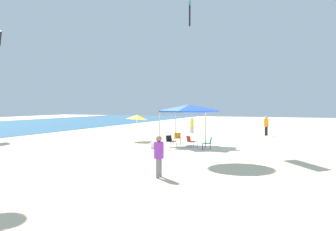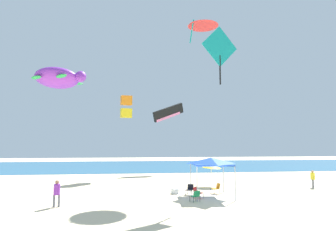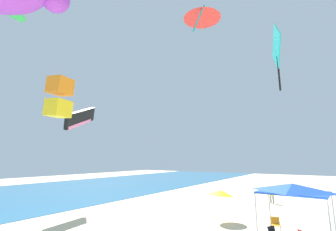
{
  "view_description": "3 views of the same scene",
  "coord_description": "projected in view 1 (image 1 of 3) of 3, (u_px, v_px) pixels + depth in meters",
  "views": [
    {
      "loc": [
        -23.17,
        -6.64,
        2.99
      ],
      "look_at": [
        0.38,
        2.78,
        2.17
      ],
      "focal_mm": 36.5,
      "sensor_mm": 36.0,
      "label": 1
    },
    {
      "loc": [
        -5.41,
        -20.52,
        4.15
      ],
      "look_at": [
        -1.36,
        13.35,
        7.47
      ],
      "focal_mm": 30.04,
      "sensor_mm": 36.0,
      "label": 2
    },
    {
      "loc": [
        -15.25,
        -0.65,
        4.41
      ],
      "look_at": [
        -1.36,
        8.62,
        7.5
      ],
      "focal_mm": 25.06,
      "sensor_mm": 36.0,
      "label": 3
    }
  ],
  "objects": [
    {
      "name": "person_far_stroller",
      "position": [
        159.0,
        153.0,
        13.97
      ],
      "size": [
        0.46,
        0.41,
        1.72
      ],
      "rotation": [
        0.0,
        0.0,
        0.07
      ],
      "color": "slate",
      "rests_on": "ground"
    },
    {
      "name": "ground",
      "position": [
        203.0,
        148.0,
        24.07
      ],
      "size": [
        120.0,
        120.0,
        0.1
      ],
      "primitive_type": "cube",
      "color": "beige"
    },
    {
      "name": "person_kite_handler",
      "position": [
        266.0,
        124.0,
        32.81
      ],
      "size": [
        0.49,
        0.45,
        1.88
      ],
      "rotation": [
        0.0,
        0.0,
        2.86
      ],
      "color": "black",
      "rests_on": "ground"
    },
    {
      "name": "beach_umbrella",
      "position": [
        137.0,
        117.0,
        28.17
      ],
      "size": [
        1.88,
        1.87,
        2.23
      ],
      "color": "silver",
      "rests_on": "ground"
    },
    {
      "name": "canopy_tent",
      "position": [
        189.0,
        108.0,
        24.96
      ],
      "size": [
        3.09,
        3.76,
        3.0
      ],
      "rotation": [
        0.0,
        0.0,
        -0.07
      ],
      "color": "#B7B7BC",
      "rests_on": "ground"
    },
    {
      "name": "folding_chair_facing_ocean",
      "position": [
        170.0,
        140.0,
        23.94
      ],
      "size": [
        0.76,
        0.8,
        0.82
      ],
      "rotation": [
        0.0,
        0.0,
        5.75
      ],
      "color": "black",
      "rests_on": "ground"
    },
    {
      "name": "folding_chair_right_of_tent",
      "position": [
        191.0,
        141.0,
        23.69
      ],
      "size": [
        0.81,
        0.8,
        0.82
      ],
      "rotation": [
        0.0,
        0.0,
        0.87
      ],
      "color": "black",
      "rests_on": "ground"
    },
    {
      "name": "folding_chair_left_of_tent",
      "position": [
        208.0,
        142.0,
        22.78
      ],
      "size": [
        0.7,
        0.76,
        0.82
      ],
      "rotation": [
        0.0,
        0.0,
        3.49
      ],
      "color": "black",
      "rests_on": "ground"
    },
    {
      "name": "folding_chair_near_cooler",
      "position": [
        177.0,
        137.0,
        26.19
      ],
      "size": [
        0.74,
        0.66,
        0.82
      ],
      "rotation": [
        0.0,
        0.0,
        4.97
      ],
      "color": "black",
      "rests_on": "ground"
    },
    {
      "name": "person_beachcomber",
      "position": [
        192.0,
        124.0,
        36.06
      ],
      "size": [
        0.38,
        0.39,
        1.6
      ],
      "rotation": [
        0.0,
        0.0,
        4.23
      ],
      "color": "slate",
      "rests_on": "ground"
    },
    {
      "name": "cooler_box",
      "position": [
        155.0,
        146.0,
        23.16
      ],
      "size": [
        0.58,
        0.72,
        0.4
      ],
      "color": "white",
      "rests_on": "ground"
    }
  ]
}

